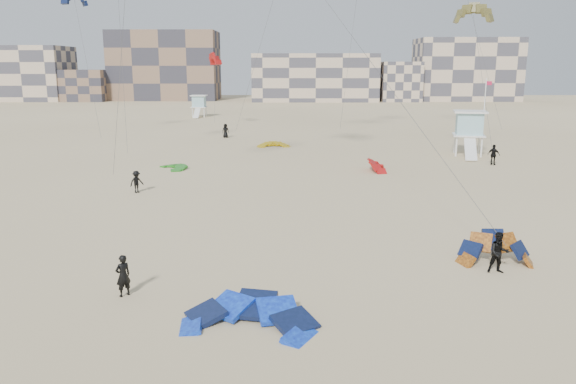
{
  "coord_description": "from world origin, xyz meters",
  "views": [
    {
      "loc": [
        4.66,
        -19.93,
        8.87
      ],
      "look_at": [
        4.38,
        6.0,
        3.05
      ],
      "focal_mm": 35.0,
      "sensor_mm": 36.0,
      "label": 1
    }
  ],
  "objects_px": {
    "kite_ground_orange": "(495,263)",
    "kite_ground_blue": "(248,326)",
    "lifeguard_tower_near": "(469,133)",
    "kitesurfer_main": "(123,276)"
  },
  "relations": [
    {
      "from": "kite_ground_orange",
      "to": "kite_ground_blue",
      "type": "bearing_deg",
      "value": -148.09
    },
    {
      "from": "kite_ground_blue",
      "to": "lifeguard_tower_near",
      "type": "relative_size",
      "value": 0.75
    },
    {
      "from": "kitesurfer_main",
      "to": "lifeguard_tower_near",
      "type": "xyz_separation_m",
      "value": [
        24.45,
        36.37,
        1.38
      ]
    },
    {
      "from": "lifeguard_tower_near",
      "to": "kite_ground_blue",
      "type": "bearing_deg",
      "value": -104.6
    },
    {
      "from": "kitesurfer_main",
      "to": "kite_ground_orange",
      "type": "bearing_deg",
      "value": 149.89
    },
    {
      "from": "kite_ground_blue",
      "to": "lifeguard_tower_near",
      "type": "bearing_deg",
      "value": 74.98
    },
    {
      "from": "kite_ground_orange",
      "to": "lifeguard_tower_near",
      "type": "relative_size",
      "value": 0.52
    },
    {
      "from": "kite_ground_orange",
      "to": "kitesurfer_main",
      "type": "bearing_deg",
      "value": -165.26
    },
    {
      "from": "kitesurfer_main",
      "to": "lifeguard_tower_near",
      "type": "distance_m",
      "value": 43.85
    },
    {
      "from": "kite_ground_blue",
      "to": "kite_ground_orange",
      "type": "relative_size",
      "value": 1.46
    }
  ]
}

